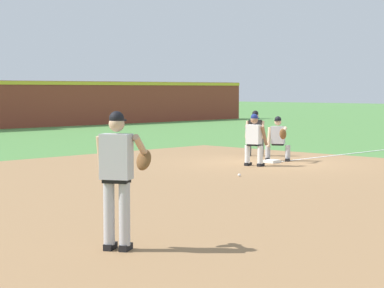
{
  "coord_description": "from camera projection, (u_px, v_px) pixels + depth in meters",
  "views": [
    {
      "loc": [
        -17.19,
        -13.39,
        2.15
      ],
      "look_at": [
        -7.58,
        -4.09,
        1.16
      ],
      "focal_mm": 70.0,
      "sensor_mm": 36.0,
      "label": 1
    }
  ],
  "objects": [
    {
      "name": "ground_plane",
      "position": [
        272.0,
        163.0,
        21.76
      ],
      "size": [
        160.0,
        160.0,
        0.0
      ],
      "primitive_type": "plane",
      "color": "#518942"
    },
    {
      "name": "infield_dirt_patch",
      "position": [
        223.0,
        190.0,
        15.85
      ],
      "size": [
        18.0,
        18.0,
        0.01
      ],
      "primitive_type": "cube",
      "color": "#9E754C",
      "rests_on": "ground"
    },
    {
      "name": "foul_line_stripe",
      "position": [
        367.0,
        152.0,
        25.51
      ],
      "size": [
        10.46,
        0.1,
        0.0
      ],
      "primitive_type": "cube",
      "color": "white",
      "rests_on": "ground"
    },
    {
      "name": "first_base_bag",
      "position": [
        272.0,
        161.0,
        21.76
      ],
      "size": [
        0.38,
        0.38,
        0.09
      ],
      "primitive_type": "cube",
      "color": "white",
      "rests_on": "ground"
    },
    {
      "name": "baseball",
      "position": [
        239.0,
        175.0,
        18.35
      ],
      "size": [
        0.07,
        0.07,
        0.07
      ],
      "primitive_type": "sphere",
      "color": "white",
      "rests_on": "ground"
    },
    {
      "name": "pitcher",
      "position": [
        119.0,
        171.0,
        9.9
      ],
      "size": [
        0.83,
        0.58,
        1.86
      ],
      "color": "black",
      "rests_on": "ground"
    },
    {
      "name": "first_baseman",
      "position": [
        278.0,
        137.0,
        22.16
      ],
      "size": [
        0.83,
        1.01,
        1.34
      ],
      "color": "black",
      "rests_on": "ground"
    },
    {
      "name": "baserunner",
      "position": [
        254.0,
        138.0,
        20.77
      ],
      "size": [
        0.52,
        0.64,
        1.46
      ],
      "color": "black",
      "rests_on": "ground"
    },
    {
      "name": "umpire",
      "position": [
        255.0,
        131.0,
        23.91
      ],
      "size": [
        0.63,
        0.68,
        1.46
      ],
      "color": "black",
      "rests_on": "ground"
    }
  ]
}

